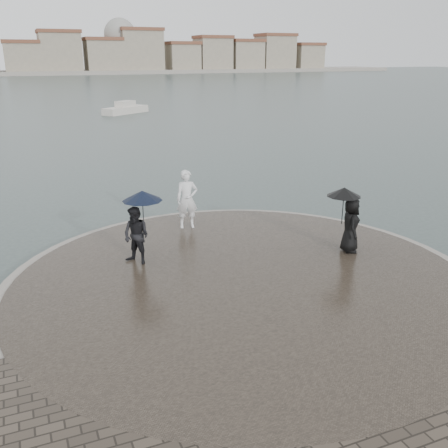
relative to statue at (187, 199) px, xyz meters
name	(u,v)px	position (x,y,z in m)	size (l,w,h in m)	color
ground	(316,362)	(0.02, -7.93, -1.34)	(400.00, 400.00, 0.00)	#2B3835
kerb_ring	(243,285)	(0.02, -4.43, -1.18)	(12.50, 12.50, 0.32)	gray
quay_tip	(243,284)	(0.02, -4.43, -1.16)	(11.90, 11.90, 0.36)	#2D261E
statue	(187,199)	(0.00, 0.00, 0.00)	(0.71, 0.47, 1.96)	silver
visitor_left	(138,224)	(-2.20, -2.33, 0.16)	(1.29, 1.15, 2.04)	black
visitor_right	(349,216)	(3.64, -3.88, 0.11)	(1.16, 1.07, 1.95)	black
boats	(50,122)	(-2.07, 30.79, -0.96)	(21.77, 19.44, 1.50)	beige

